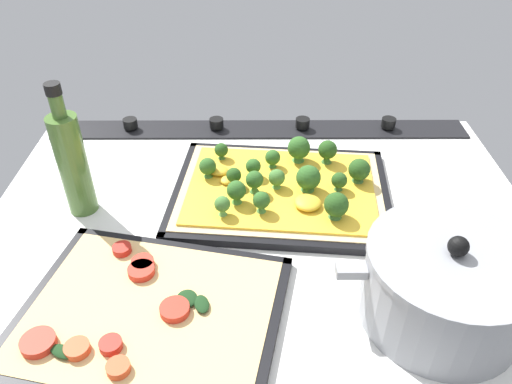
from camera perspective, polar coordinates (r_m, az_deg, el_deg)
The scene contains 8 objects.
ground_plane at distance 76.31cm, azimuth 0.63°, elevation -5.29°, with size 85.94×67.92×3.00cm, color silver.
stove_control_panel at distance 99.96cm, azimuth 0.41°, elevation 7.39°, with size 82.50×7.00×2.60cm.
baking_tray_front at distance 81.96cm, azimuth 2.88°, elevation -0.21°, with size 37.58×29.77×1.30cm.
broccoli_pizza at distance 81.07cm, azimuth 3.21°, elevation 0.84°, with size 34.97×27.16×6.01cm.
baking_tray_back at distance 64.84cm, azimuth -12.07°, elevation -13.84°, with size 36.52×31.62×1.30cm.
veggie_pizza_back at distance 64.39cm, azimuth -12.56°, elevation -13.43°, with size 33.68×28.77×1.90cm.
cooking_pot at distance 64.32cm, azimuth 21.00°, elevation -10.03°, with size 26.80×19.99×12.86cm.
oil_bottle at distance 79.07cm, azimuth -20.43°, elevation 3.26°, with size 4.46×4.46×21.60cm.
Camera 1 is at (1.07, 56.56, 49.71)cm, focal length 34.68 mm.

